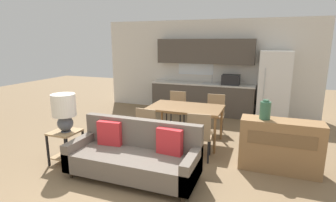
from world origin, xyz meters
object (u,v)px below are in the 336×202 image
object	(u,v)px
side_table	(66,142)
vase	(265,110)
table_lamp	(64,110)
dining_chair_near_left	(149,128)
dining_table	(186,110)
dining_chair_far_left	(176,108)
dining_chair_far_right	(215,112)
dining_chair_near_right	(199,134)
refrigerator	(274,86)
couch	(135,156)
credenza	(280,146)

from	to	relation	value
side_table	vase	world-z (taller)	vase
table_lamp	dining_chair_near_left	xyz separation A→B (m)	(1.13, 0.91, -0.47)
dining_table	dining_chair_far_left	xyz separation A→B (m)	(-0.48, 0.83, -0.20)
vase	dining_chair_far_right	bearing A→B (deg)	125.20
dining_chair_far_right	dining_chair_far_left	bearing A→B (deg)	173.72
dining_table	dining_chair_near_right	world-z (taller)	dining_chair_near_right
side_table	dining_chair_near_right	bearing A→B (deg)	22.95
refrigerator	couch	bearing A→B (deg)	-117.19
couch	credenza	size ratio (longest dim) A/B	1.62
couch	vase	xyz separation A→B (m)	(1.85, 0.95, 0.67)
vase	dining_chair_far_right	distance (m)	1.91
dining_chair_far_right	vase	bearing A→B (deg)	-58.86
side_table	credenza	bearing A→B (deg)	15.87
table_lamp	dining_chair_near_right	xyz separation A→B (m)	(2.10, 0.92, -0.47)
dining_chair_far_right	dining_chair_near_left	bearing A→B (deg)	-125.50
table_lamp	vase	size ratio (longest dim) A/B	2.07
side_table	credenza	distance (m)	3.59
credenza	dining_chair_far_right	distance (m)	1.99
dining_table	couch	distance (m)	1.73
couch	side_table	xyz separation A→B (m)	(-1.33, -0.02, 0.05)
couch	dining_chair_far_right	distance (m)	2.58
dining_table	dining_chair_far_right	world-z (taller)	dining_chair_far_right
dining_table	couch	world-z (taller)	couch
dining_table	side_table	distance (m)	2.37
dining_chair_near_left	dining_chair_near_right	bearing A→B (deg)	-175.54
credenza	table_lamp	bearing A→B (deg)	-163.82
dining_table	credenza	size ratio (longest dim) A/B	1.20
dining_chair_near_right	dining_chair_far_right	xyz separation A→B (m)	(-0.01, 1.56, 0.00)
dining_table	couch	xyz separation A→B (m)	(-0.32, -1.66, -0.36)
dining_chair_near_left	couch	bearing A→B (deg)	104.83
refrigerator	dining_chair_near_right	distance (m)	3.35
dining_table	dining_chair_near_right	xyz separation A→B (m)	(0.49, -0.77, -0.20)
couch	dining_table	bearing A→B (deg)	79.09
dining_chair_near_left	credenza	bearing A→B (deg)	-173.73
side_table	vase	xyz separation A→B (m)	(3.18, 0.97, 0.62)
couch	dining_chair_far_right	world-z (taller)	dining_chair_far_right
dining_table	dining_chair_far_left	distance (m)	0.98
couch	dining_chair_far_left	xyz separation A→B (m)	(-0.16, 2.49, 0.16)
couch	dining_chair_far_right	xyz separation A→B (m)	(0.79, 2.45, 0.16)
refrigerator	dining_chair_near_left	distance (m)	3.82
vase	dining_chair_far_left	size ratio (longest dim) A/B	0.36
dining_chair_far_right	dining_chair_near_right	bearing A→B (deg)	-93.56
couch	dining_chair_near_left	size ratio (longest dim) A/B	2.29
dining_chair_near_left	dining_chair_far_left	world-z (taller)	same
dining_table	couch	size ratio (longest dim) A/B	0.74
dining_table	credenza	distance (m)	1.95
refrigerator	dining_chair_near_right	xyz separation A→B (m)	(-1.24, -3.09, -0.43)
side_table	couch	bearing A→B (deg)	0.72
vase	dining_chair_near_right	bearing A→B (deg)	-176.55
couch	side_table	size ratio (longest dim) A/B	3.51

